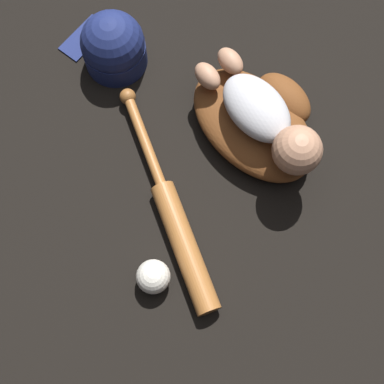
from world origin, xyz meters
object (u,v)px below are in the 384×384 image
baseball (153,277)px  baseball_cap (113,46)px  baseball_glove (258,120)px  baby_figure (267,119)px  baseball_bat (176,223)px

baseball → baseball_cap: 0.53m
baseball_glove → baseball_cap: size_ratio=1.72×
baby_figure → baseball_glove: bearing=136.9°
baby_figure → baseball_bat: 0.29m
baseball_glove → baby_figure: bearing=-43.1°
baseball_cap → baseball: bearing=-44.5°
baseball_cap → baseball_glove: bearing=6.1°
baseball_bat → baseball: baseball is taller
baseball_glove → baseball_cap: bearing=-173.9°
baseball → baseball_cap: size_ratio=0.34×
baseball_glove → baby_figure: baby_figure is taller
baseball_bat → baseball_cap: 0.43m
baseball → baseball_cap: (-0.38, 0.37, 0.02)m
baby_figure → baseball_cap: size_ratio=1.62×
baby_figure → baseball_cap: 0.40m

